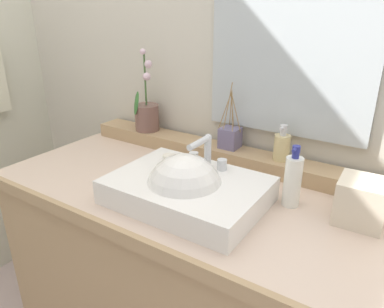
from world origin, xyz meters
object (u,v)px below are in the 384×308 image
object	(u,v)px
soap_dispenser	(282,146)
tissue_box	(361,201)
sink_basin	(186,191)
soap_bar	(172,157)
reed_diffuser	(230,137)
potted_plant	(147,113)
lotion_bottle	(293,181)

from	to	relation	value
soap_dispenser	tissue_box	size ratio (longest dim) A/B	1.01
sink_basin	soap_bar	size ratio (longest dim) A/B	6.74
soap_bar	reed_diffuser	size ratio (longest dim) A/B	0.27
soap_dispenser	reed_diffuser	world-z (taller)	reed_diffuser
potted_plant	soap_dispenser	distance (m)	0.63
sink_basin	potted_plant	bearing A→B (deg)	141.69
reed_diffuser	tissue_box	bearing A→B (deg)	-19.78
sink_basin	tissue_box	distance (m)	0.51
soap_bar	tissue_box	bearing A→B (deg)	7.65
potted_plant	tissue_box	xyz separation A→B (m)	(0.93, -0.18, -0.07)
sink_basin	lotion_bottle	xyz separation A→B (m)	(0.28, 0.17, 0.04)
soap_dispenser	reed_diffuser	size ratio (longest dim) A/B	0.51
lotion_bottle	tissue_box	world-z (taller)	lotion_bottle
lotion_bottle	sink_basin	bearing A→B (deg)	-149.17
soap_bar	tissue_box	xyz separation A→B (m)	(0.60, 0.08, -0.03)
sink_basin	soap_bar	bearing A→B (deg)	141.71
potted_plant	reed_diffuser	distance (m)	0.41
potted_plant	reed_diffuser	bearing A→B (deg)	1.29
soap_bar	sink_basin	bearing A→B (deg)	-38.29
lotion_bottle	tissue_box	xyz separation A→B (m)	(0.19, 0.02, -0.02)
soap_dispenser	reed_diffuser	xyz separation A→B (m)	(-0.21, 0.01, -0.01)
soap_dispenser	reed_diffuser	distance (m)	0.21
tissue_box	potted_plant	bearing A→B (deg)	169.26
sink_basin	potted_plant	xyz separation A→B (m)	(-0.46, 0.36, 0.09)
soap_bar	reed_diffuser	distance (m)	0.28
lotion_bottle	tissue_box	distance (m)	0.20
lotion_bottle	soap_dispenser	bearing A→B (deg)	119.23
reed_diffuser	lotion_bottle	world-z (taller)	reed_diffuser
soap_bar	potted_plant	xyz separation A→B (m)	(-0.33, 0.26, 0.05)
soap_dispenser	reed_diffuser	bearing A→B (deg)	177.89
potted_plant	lotion_bottle	xyz separation A→B (m)	(0.73, -0.19, -0.05)
sink_basin	soap_dispenser	xyz separation A→B (m)	(0.17, 0.36, 0.07)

